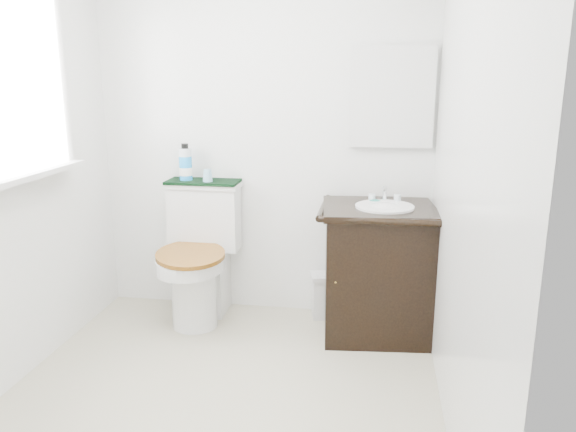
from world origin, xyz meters
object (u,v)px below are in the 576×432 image
(toilet, at_px, (200,262))
(mouthwash_bottle, at_px, (186,164))
(vanity, at_px, (377,268))
(cup, at_px, (208,176))
(trash_bin, at_px, (326,295))

(toilet, distance_m, mouthwash_bottle, 0.65)
(toilet, bearing_deg, vanity, -2.95)
(mouthwash_bottle, bearing_deg, cup, -11.66)
(mouthwash_bottle, height_order, cup, mouthwash_bottle)
(toilet, bearing_deg, trash_bin, 9.42)
(vanity, distance_m, cup, 1.23)
(vanity, bearing_deg, cup, 172.28)
(toilet, relative_size, trash_bin, 2.99)
(trash_bin, bearing_deg, vanity, -31.01)
(cup, bearing_deg, vanity, -7.72)
(toilet, height_order, cup, cup)
(toilet, relative_size, vanity, 0.97)
(mouthwash_bottle, bearing_deg, toilet, -47.37)
(toilet, distance_m, trash_bin, 0.87)
(trash_bin, distance_m, cup, 1.12)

